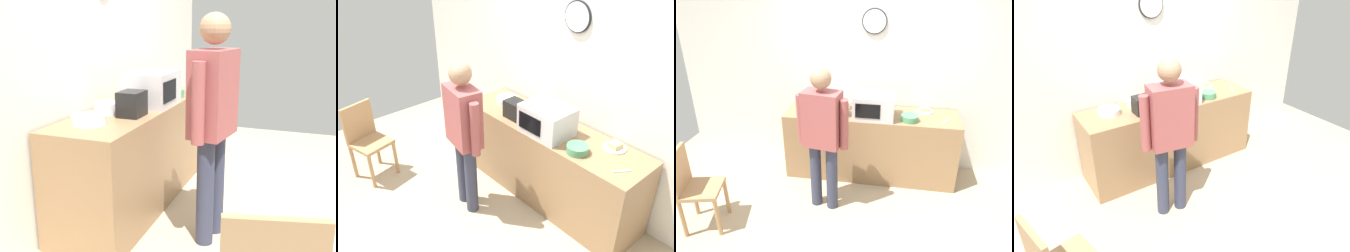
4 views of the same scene
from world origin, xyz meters
TOP-DOWN VIEW (x-y plane):
  - ground_plane at (0.00, 0.00)m, footprint 6.00×6.00m
  - back_wall at (0.00, 1.60)m, footprint 5.40×0.13m
  - kitchen_counter at (0.08, 1.22)m, footprint 2.22×0.62m
  - microwave at (0.12, 1.11)m, footprint 0.50×0.39m
  - sandwich_plate at (0.76, 1.39)m, footprint 0.22×0.22m
  - salad_bowl at (-0.32, 1.33)m, footprint 0.21×0.21m
  - cereal_bowl at (-0.68, 1.27)m, footprint 0.26×0.26m
  - mixing_bowl at (0.56, 1.06)m, footprint 0.21×0.21m
  - toaster at (-0.34, 1.09)m, footprint 0.22×0.18m
  - fork_utensil at (-0.39, 1.51)m, footprint 0.17×0.04m
  - spoon_utensil at (1.01, 1.12)m, footprint 0.11×0.15m
  - person_standing at (-0.38, 0.43)m, footprint 0.58×0.30m

SIDE VIEW (x-z plane):
  - ground_plane at x=0.00m, z-range 0.00..0.00m
  - kitchen_counter at x=0.08m, z-range 0.00..0.90m
  - fork_utensil at x=-0.39m, z-range 0.90..0.91m
  - spoon_utensil at x=1.01m, z-range 0.90..0.91m
  - sandwich_plate at x=0.76m, z-range 0.89..0.96m
  - cereal_bowl at x=-0.68m, z-range 0.90..0.97m
  - mixing_bowl at x=0.56m, z-range 0.90..0.98m
  - salad_bowl at x=-0.32m, z-range 0.90..0.99m
  - person_standing at x=-0.38m, z-range 0.14..1.83m
  - toaster at x=-0.34m, z-range 0.90..1.10m
  - microwave at x=0.12m, z-range 0.90..1.20m
  - back_wall at x=0.00m, z-range 0.00..2.60m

